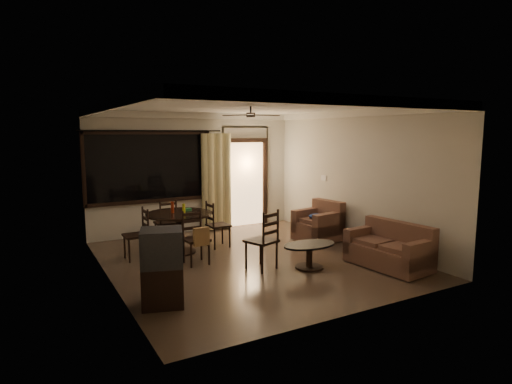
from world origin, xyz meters
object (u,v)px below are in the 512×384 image
dining_chair_east (218,233)px  sofa (390,250)px  dining_chair_north (166,231)px  dining_chair_south (197,247)px  dining_table (179,221)px  side_chair (262,251)px  dining_chair_west (137,244)px  tv_cabinet (162,267)px  coffee_table (309,252)px  armchair (319,225)px

dining_chair_east → sofa: bearing=-143.6°
dining_chair_north → dining_chair_south: bearing=90.0°
sofa → dining_table: bearing=132.5°
dining_table → side_chair: side_chair is taller
dining_chair_west → dining_chair_east: 1.67m
side_chair → dining_table: bearing=-80.4°
dining_chair_east → dining_chair_south: bearing=135.7°
tv_cabinet → sofa: 4.00m
tv_cabinet → side_chair: bearing=37.0°
dining_chair_west → dining_chair_north: bearing=133.2°
dining_chair_south → coffee_table: bearing=-37.5°
sofa → armchair: size_ratio=1.58×
sofa → coffee_table: size_ratio=1.51×
tv_cabinet → side_chair: size_ratio=1.01×
armchair → dining_chair_west: bearing=164.1°
armchair → side_chair: 2.37m
dining_chair_west → dining_chair_north: same height
dining_chair_north → sofa: bearing=129.0°
dining_table → dining_chair_north: (-0.02, 0.79, -0.34)m
dining_table → dining_chair_south: size_ratio=1.34×
dining_chair_north → sofa: dining_chair_north is taller
dining_table → dining_chair_west: size_ratio=1.34×
dining_chair_north → tv_cabinet: (-1.03, -3.15, 0.25)m
dining_chair_south → dining_table: bearing=89.9°
dining_chair_south → sofa: (2.91, -1.80, -0.00)m
dining_table → dining_chair_south: bearing=-88.5°
dining_chair_west → sofa: size_ratio=0.64×
side_chair → dining_chair_south: bearing=-61.5°
dining_chair_west → tv_cabinet: tv_cabinet is taller
dining_chair_west → sofa: (3.76, -2.64, 0.02)m
sofa → armchair: bearing=83.0°
dining_chair_south → dining_chair_north: 1.64m
sofa → side_chair: (-2.02, 0.99, 0.01)m
dining_chair_west → armchair: 3.87m
dining_chair_east → coffee_table: (0.81, -2.05, 0.01)m
armchair → coffee_table: size_ratio=0.96×
coffee_table → side_chair: size_ratio=0.94×
dining_table → armchair: (2.99, -0.56, -0.28)m
dining_chair_east → tv_cabinet: tv_cabinet is taller
dining_chair_south → armchair: (2.97, 0.30, 0.04)m
dining_chair_west → dining_chair_east: same height
armchair → coffee_table: bearing=-140.4°
dining_chair_north → coffee_table: 3.28m
dining_table → dining_chair_west: dining_table is taller
dining_chair_west → dining_chair_north: (0.81, 0.81, 0.00)m
dining_chair_south → dining_chair_north: bearing=90.0°
armchair → dining_chair_south: bearing=177.8°
side_chair → dining_chair_north: bearing=-88.1°
armchair → coffee_table: 2.00m
dining_table → coffee_table: dining_table is taller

